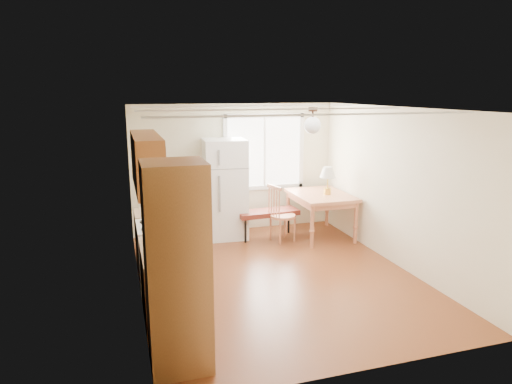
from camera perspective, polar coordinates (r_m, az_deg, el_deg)
name	(u,v)px	position (r m, az deg, el deg)	size (l,w,h in m)	color
room_shell	(278,196)	(6.62, 2.71, -0.45)	(4.60, 5.60, 2.62)	#562511
kitchen_run	(164,248)	(5.78, -11.48, -6.89)	(0.65, 3.40, 2.20)	brown
window_unit	(264,152)	(9.07, 1.04, 5.02)	(1.64, 0.05, 1.51)	white
pendant_light	(312,124)	(7.11, 7.07, 8.40)	(0.26, 0.26, 0.40)	#301D15
refrigerator	(225,189)	(8.60, -3.91, 0.41)	(0.82, 0.83, 1.87)	white
bench	(268,214)	(8.61, 1.49, -2.70)	(1.18, 0.49, 0.53)	#5B1E15
dining_table	(321,199)	(8.72, 8.09, -0.87)	(1.00, 1.34, 0.84)	#B66A46
chair	(278,210)	(8.34, 2.79, -2.24)	(0.50, 0.49, 1.07)	#B66A46
table_lamp	(328,174)	(8.59, 8.97, 2.19)	(0.30, 0.30, 0.52)	gold
coffee_maker	(165,240)	(5.47, -11.33, -5.93)	(0.21, 0.26, 0.35)	black
kettle	(161,230)	(5.95, -11.84, -4.65)	(0.14, 0.14, 0.26)	red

